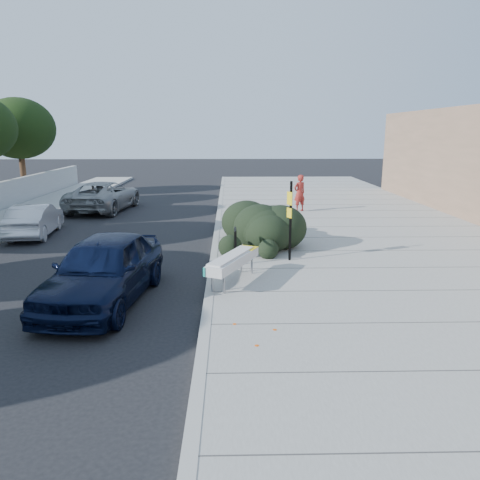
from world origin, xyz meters
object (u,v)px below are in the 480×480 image
object	(u,v)px
bench	(233,261)
wagon_silver	(35,220)
pedestrian	(300,193)
sedan_navy	(104,269)
sign_post	(290,216)
bike_rack	(235,242)
suv_silver	(104,196)

from	to	relation	value
bench	wagon_silver	bearing A→B (deg)	164.83
wagon_silver	pedestrian	world-z (taller)	pedestrian
sedan_navy	pedestrian	size ratio (longest dim) A/B	2.67
sign_post	pedestrian	distance (m)	9.23
bike_rack	suv_silver	xyz separation A→B (m)	(-6.68, 10.58, -0.01)
sign_post	bike_rack	bearing A→B (deg)	161.32
sedan_navy	pedestrian	xyz separation A→B (m)	(6.47, 12.17, 0.23)
bike_rack	pedestrian	distance (m)	9.81
sign_post	pedestrian	world-z (taller)	sign_post
suv_silver	pedestrian	size ratio (longest dim) A/B	3.02
bench	suv_silver	distance (m)	14.15
sedan_navy	suv_silver	xyz separation A→B (m)	(-3.50, 13.52, -0.06)
sign_post	sedan_navy	world-z (taller)	sign_post
sedan_navy	wagon_silver	bearing A→B (deg)	128.63
wagon_silver	suv_silver	distance (m)	6.14
sedan_navy	pedestrian	bearing A→B (deg)	68.80
sedan_navy	suv_silver	distance (m)	13.97
pedestrian	sign_post	bearing A→B (deg)	51.21
pedestrian	bench	bearing A→B (deg)	44.62
sedan_navy	pedestrian	world-z (taller)	pedestrian
bike_rack	sedan_navy	xyz separation A→B (m)	(-3.18, -2.94, 0.05)
wagon_silver	bench	bearing A→B (deg)	133.51
suv_silver	pedestrian	world-z (taller)	pedestrian
bike_rack	wagon_silver	bearing A→B (deg)	149.77
bike_rack	sedan_navy	world-z (taller)	sedan_navy
bench	pedestrian	size ratio (longest dim) A/B	1.31
sedan_navy	wagon_silver	size ratio (longest dim) A/B	1.25
bench	pedestrian	distance (m)	11.67
bike_rack	pedestrian	xyz separation A→B (m)	(3.29, 9.23, 0.28)
bench	sign_post	xyz separation A→B (m)	(1.74, 2.10, 0.82)
bike_rack	sign_post	size ratio (longest dim) A/B	0.42
wagon_silver	sedan_navy	bearing A→B (deg)	115.26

